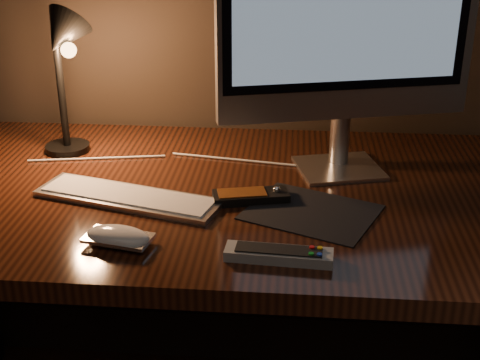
# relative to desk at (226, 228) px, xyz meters

# --- Properties ---
(desk) EXTENTS (1.60, 0.75, 0.75)m
(desk) POSITION_rel_desk_xyz_m (0.00, 0.00, 0.00)
(desk) COLOR #38190C
(desk) RESTS_ON ground
(monitor) EXTENTS (0.52, 0.20, 0.56)m
(monitor) POSITION_rel_desk_xyz_m (0.24, 0.05, 0.46)
(monitor) COLOR silver
(monitor) RESTS_ON desk
(keyboard) EXTENTS (0.39, 0.20, 0.01)m
(keyboard) POSITION_rel_desk_xyz_m (-0.18, -0.14, 0.14)
(keyboard) COLOR silver
(keyboard) RESTS_ON desk
(mousepad) EXTENTS (0.29, 0.26, 0.00)m
(mousepad) POSITION_rel_desk_xyz_m (0.18, -0.17, 0.13)
(mousepad) COLOR black
(mousepad) RESTS_ON desk
(mouse) EXTENTS (0.13, 0.08, 0.02)m
(mouse) POSITION_rel_desk_xyz_m (-0.15, -0.32, 0.14)
(mouse) COLOR white
(mouse) RESTS_ON desk
(media_remote) EXTENTS (0.16, 0.09, 0.03)m
(media_remote) POSITION_rel_desk_xyz_m (0.06, -0.12, 0.14)
(media_remote) COLOR black
(media_remote) RESTS_ON desk
(tv_remote) EXTENTS (0.18, 0.06, 0.02)m
(tv_remote) POSITION_rel_desk_xyz_m (0.12, -0.34, 0.14)
(tv_remote) COLOR #9B9EA0
(tv_remote) RESTS_ON desk
(desk_lamp) EXTENTS (0.16, 0.17, 0.35)m
(desk_lamp) POSITION_rel_desk_xyz_m (-0.36, 0.08, 0.36)
(desk_lamp) COLOR black
(desk_lamp) RESTS_ON desk
(cable) EXTENTS (0.60, 0.02, 0.01)m
(cable) POSITION_rel_desk_xyz_m (-0.15, 0.06, 0.13)
(cable) COLOR white
(cable) RESTS_ON desk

